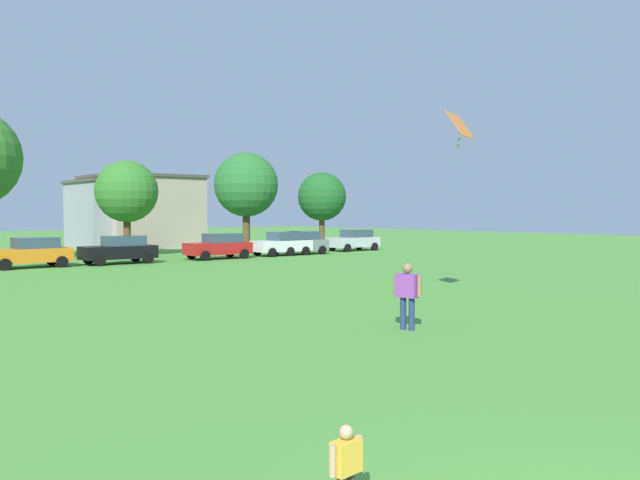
# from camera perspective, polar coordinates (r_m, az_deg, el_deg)

# --- Properties ---
(child_kite_flyer) EXTENTS (0.45, 0.20, 0.96)m
(child_kite_flyer) POSITION_cam_1_polar(r_m,az_deg,el_deg) (6.78, 2.34, -19.25)
(child_kite_flyer) COLOR #3F3833
(child_kite_flyer) RESTS_ON ground
(adult_bystander) EXTENTS (0.43, 0.82, 1.75)m
(adult_bystander) POSITION_cam_1_polar(r_m,az_deg,el_deg) (16.90, 7.80, -4.46)
(adult_bystander) COLOR navy
(adult_bystander) RESTS_ON ground
(kite) EXTENTS (1.48, 1.03, 1.17)m
(kite) POSITION_cam_1_polar(r_m,az_deg,el_deg) (22.22, 12.37, 9.85)
(kite) COLOR orange
(parked_car_orange_2) EXTENTS (4.30, 2.02, 1.68)m
(parked_car_orange_2) POSITION_cam_1_polar(r_m,az_deg,el_deg) (38.84, -24.36, -1.01)
(parked_car_orange_2) COLOR orange
(parked_car_orange_2) RESTS_ON ground
(parked_car_black_3) EXTENTS (4.30, 2.02, 1.68)m
(parked_car_black_3) POSITION_cam_1_polar(r_m,az_deg,el_deg) (39.94, -17.42, -0.81)
(parked_car_black_3) COLOR black
(parked_car_black_3) RESTS_ON ground
(parked_car_red_4) EXTENTS (4.30, 2.02, 1.68)m
(parked_car_red_4) POSITION_cam_1_polar(r_m,az_deg,el_deg) (42.66, -8.98, -0.53)
(parked_car_red_4) COLOR red
(parked_car_red_4) RESTS_ON ground
(parked_car_white_5) EXTENTS (4.30, 2.02, 1.68)m
(parked_car_white_5) POSITION_cam_1_polar(r_m,az_deg,el_deg) (45.56, -3.36, -0.31)
(parked_car_white_5) COLOR white
(parked_car_white_5) RESTS_ON ground
(parked_car_gray_6) EXTENTS (4.30, 2.02, 1.68)m
(parked_car_gray_6) POSITION_cam_1_polar(r_m,az_deg,el_deg) (46.53, -1.82, -0.25)
(parked_car_gray_6) COLOR slate
(parked_car_gray_6) RESTS_ON ground
(parked_car_silver_7) EXTENTS (4.30, 2.02, 1.68)m
(parked_car_silver_7) POSITION_cam_1_polar(r_m,az_deg,el_deg) (51.15, 3.06, -0.00)
(parked_car_silver_7) COLOR silver
(parked_car_silver_7) RESTS_ON ground
(tree_center_right) EXTENTS (4.27, 4.27, 6.66)m
(tree_center_right) POSITION_cam_1_polar(r_m,az_deg,el_deg) (46.15, -16.85, 4.14)
(tree_center_right) COLOR brown
(tree_center_right) RESTS_ON ground
(tree_right) EXTENTS (4.90, 4.90, 7.64)m
(tree_right) POSITION_cam_1_polar(r_m,az_deg,el_deg) (49.29, -6.59, 4.89)
(tree_right) COLOR brown
(tree_right) RESTS_ON ground
(tree_far_right) EXTENTS (4.19, 4.19, 6.53)m
(tree_far_right) POSITION_cam_1_polar(r_m,az_deg,el_deg) (55.30, 0.17, 3.87)
(tree_far_right) COLOR brown
(tree_far_right) RESTS_ON ground
(house_left) EXTENTS (8.42, 9.17, 6.28)m
(house_left) POSITION_cam_1_polar(r_m,az_deg,el_deg) (58.44, -15.61, 2.47)
(house_left) COLOR tan
(house_left) RESTS_ON ground
(house_right) EXTENTS (8.39, 7.46, 5.78)m
(house_right) POSITION_cam_1_polar(r_m,az_deg,el_deg) (57.84, -17.00, 2.20)
(house_right) COLOR #9999A3
(house_right) RESTS_ON ground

